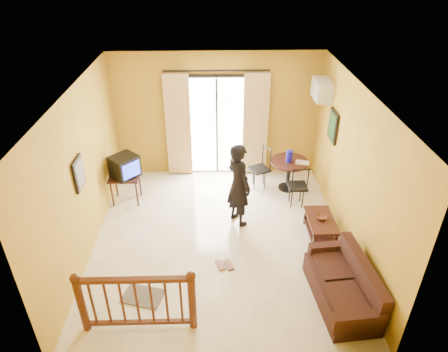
{
  "coord_description": "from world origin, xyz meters",
  "views": [
    {
      "loc": [
        -0.08,
        -5.69,
        4.75
      ],
      "look_at": [
        0.09,
        0.2,
        1.22
      ],
      "focal_mm": 32.0,
      "sensor_mm": 36.0,
      "label": 1
    }
  ],
  "objects_px": {
    "dining_table": "(289,167)",
    "coffee_table": "(320,225)",
    "television": "(125,166)",
    "sofa": "(345,287)",
    "standing_person": "(239,185)"
  },
  "relations": [
    {
      "from": "dining_table",
      "to": "coffee_table",
      "type": "relative_size",
      "value": 0.95
    },
    {
      "from": "television",
      "to": "sofa",
      "type": "height_order",
      "value": "television"
    },
    {
      "from": "sofa",
      "to": "standing_person",
      "type": "relative_size",
      "value": 0.98
    },
    {
      "from": "dining_table",
      "to": "standing_person",
      "type": "bearing_deg",
      "value": -135.01
    },
    {
      "from": "television",
      "to": "coffee_table",
      "type": "bearing_deg",
      "value": -65.12
    },
    {
      "from": "sofa",
      "to": "standing_person",
      "type": "xyz_separation_m",
      "value": [
        -1.48,
        2.03,
        0.55
      ]
    },
    {
      "from": "coffee_table",
      "to": "sofa",
      "type": "distance_m",
      "value": 1.54
    },
    {
      "from": "dining_table",
      "to": "coffee_table",
      "type": "xyz_separation_m",
      "value": [
        0.32,
        -1.65,
        -0.28
      ]
    },
    {
      "from": "television",
      "to": "dining_table",
      "type": "xyz_separation_m",
      "value": [
        3.4,
        0.39,
        -0.29
      ]
    },
    {
      "from": "dining_table",
      "to": "standing_person",
      "type": "height_order",
      "value": "standing_person"
    },
    {
      "from": "dining_table",
      "to": "television",
      "type": "bearing_deg",
      "value": -173.46
    },
    {
      "from": "coffee_table",
      "to": "standing_person",
      "type": "bearing_deg",
      "value": 161.5
    },
    {
      "from": "sofa",
      "to": "standing_person",
      "type": "distance_m",
      "value": 2.57
    },
    {
      "from": "television",
      "to": "dining_table",
      "type": "distance_m",
      "value": 3.43
    },
    {
      "from": "television",
      "to": "dining_table",
      "type": "relative_size",
      "value": 0.82
    }
  ]
}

